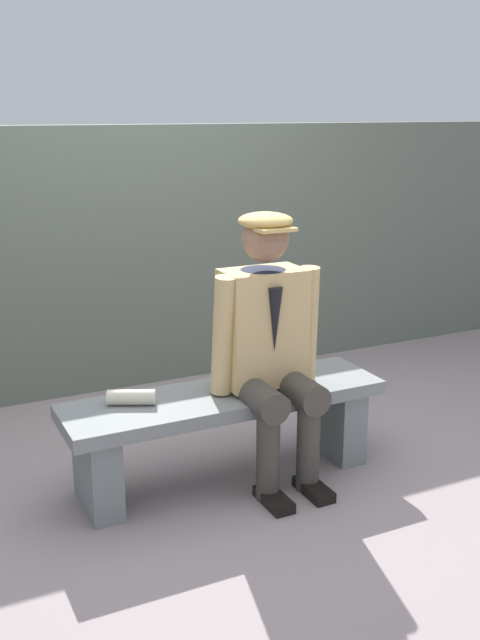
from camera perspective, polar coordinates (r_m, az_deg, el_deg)
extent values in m
plane|color=gray|center=(3.74, -1.13, -12.05)|extent=(30.00, 30.00, 0.00)
cube|color=slate|center=(3.56, -1.16, -6.09)|extent=(1.57, 0.43, 0.07)
cube|color=slate|center=(3.94, 7.36, -7.57)|extent=(0.14, 0.37, 0.39)
cube|color=slate|center=(3.46, -10.93, -11.19)|extent=(0.14, 0.37, 0.39)
cube|color=tan|center=(3.54, 1.75, -0.54)|extent=(0.39, 0.23, 0.56)
cylinder|color=#1E2338|center=(3.48, 1.78, 3.42)|extent=(0.21, 0.21, 0.06)
cone|color=black|center=(3.42, 2.71, 0.00)|extent=(0.07, 0.07, 0.31)
sphere|color=#8C664C|center=(3.42, 1.97, 6.30)|extent=(0.22, 0.22, 0.22)
ellipsoid|color=tan|center=(3.41, 1.98, 7.66)|extent=(0.25, 0.25, 0.08)
cube|color=tan|center=(3.33, 2.78, 6.97)|extent=(0.18, 0.10, 0.02)
cylinder|color=#3E3B34|center=(3.57, 4.25, -5.21)|extent=(0.15, 0.41, 0.15)
cylinder|color=#3E3B34|center=(3.56, 5.27, -9.45)|extent=(0.11, 0.11, 0.47)
cube|color=black|center=(3.61, 5.69, -12.84)|extent=(0.10, 0.24, 0.05)
cylinder|color=tan|center=(3.61, 5.21, -0.31)|extent=(0.11, 0.13, 0.57)
cylinder|color=#3E3B34|center=(3.47, 1.17, -5.78)|extent=(0.15, 0.41, 0.15)
cylinder|color=#3E3B34|center=(3.46, 2.17, -10.15)|extent=(0.11, 0.11, 0.47)
cube|color=black|center=(3.51, 2.61, -13.63)|extent=(0.10, 0.24, 0.05)
cylinder|color=tan|center=(3.41, -1.29, -1.23)|extent=(0.12, 0.16, 0.57)
cylinder|color=beige|center=(3.43, -8.37, -5.90)|extent=(0.23, 0.16, 0.07)
cube|color=#5A6357|center=(4.83, -8.90, 4.72)|extent=(12.00, 0.24, 1.67)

